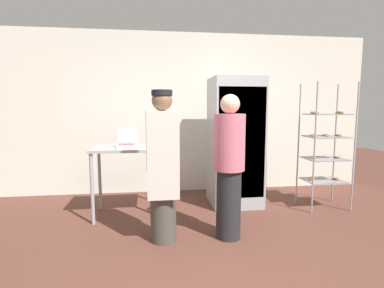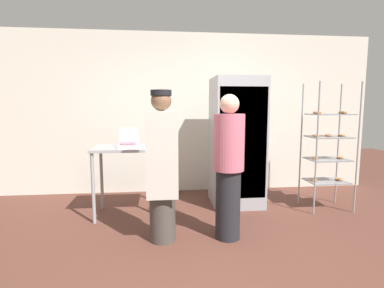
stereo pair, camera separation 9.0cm
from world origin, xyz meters
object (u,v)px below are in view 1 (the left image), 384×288
at_px(baking_rack, 325,146).
at_px(person_customer, 229,166).
at_px(blender_pitcher, 164,137).
at_px(refrigerator, 235,142).
at_px(donut_box, 128,145).
at_px(person_baker, 163,164).

bearing_deg(baking_rack, person_customer, -153.31).
bearing_deg(blender_pitcher, refrigerator, 11.56).
bearing_deg(baking_rack, donut_box, -178.38).
distance_m(baking_rack, donut_box, 2.79).
bearing_deg(person_customer, donut_box, 146.98).
height_order(refrigerator, person_baker, refrigerator).
distance_m(blender_pitcher, person_baker, 0.96).
xyz_separation_m(refrigerator, person_baker, (-1.12, -1.15, -0.09)).
xyz_separation_m(refrigerator, baking_rack, (1.24, -0.34, -0.05)).
relative_size(baking_rack, person_baker, 1.10).
xyz_separation_m(refrigerator, person_customer, (-0.40, -1.17, -0.13)).
relative_size(blender_pitcher, person_customer, 0.17).
distance_m(refrigerator, baking_rack, 1.29).
xyz_separation_m(baking_rack, donut_box, (-2.79, -0.08, 0.08)).
xyz_separation_m(blender_pitcher, person_customer, (0.68, -0.95, -0.24)).
xyz_separation_m(person_baker, person_customer, (0.73, -0.01, -0.04)).
distance_m(donut_box, person_baker, 0.86).
xyz_separation_m(baking_rack, blender_pitcher, (-2.32, 0.12, 0.16)).
relative_size(baking_rack, donut_box, 6.90).
bearing_deg(person_customer, refrigerator, 71.22).
distance_m(baking_rack, blender_pitcher, 2.32).
height_order(blender_pitcher, person_customer, person_customer).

